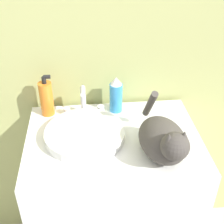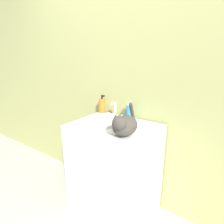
% 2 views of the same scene
% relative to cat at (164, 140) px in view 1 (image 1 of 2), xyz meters
% --- Properties ---
extents(wall_back, '(6.00, 0.05, 2.50)m').
position_rel_cat_xyz_m(wall_back, '(-0.18, 0.45, 0.28)').
color(wall_back, tan).
rests_on(wall_back, ground_plane).
extents(vanity_cabinet, '(0.73, 0.54, 0.89)m').
position_rel_cat_xyz_m(vanity_cabinet, '(-0.18, 0.14, -0.53)').
color(vanity_cabinet, white).
rests_on(vanity_cabinet, ground_plane).
extents(sink_basin, '(0.33, 0.33, 0.04)m').
position_rel_cat_xyz_m(sink_basin, '(-0.29, 0.14, -0.06)').
color(sink_basin, white).
rests_on(sink_basin, vanity_cabinet).
extents(faucet, '(0.19, 0.08, 0.15)m').
position_rel_cat_xyz_m(faucet, '(-0.29, 0.32, -0.02)').
color(faucet, silver).
rests_on(faucet, vanity_cabinet).
extents(cat, '(0.21, 0.36, 0.22)m').
position_rel_cat_xyz_m(cat, '(0.00, 0.00, 0.00)').
color(cat, '#47423D').
rests_on(cat, vanity_cabinet).
extents(soap_bottle, '(0.06, 0.06, 0.20)m').
position_rel_cat_xyz_m(soap_bottle, '(-0.46, 0.34, 0.00)').
color(soap_bottle, orange).
rests_on(soap_bottle, vanity_cabinet).
extents(spray_bottle, '(0.06, 0.06, 0.17)m').
position_rel_cat_xyz_m(spray_bottle, '(-0.14, 0.34, 0.00)').
color(spray_bottle, '#338CCC').
rests_on(spray_bottle, vanity_cabinet).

